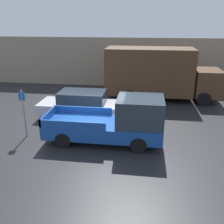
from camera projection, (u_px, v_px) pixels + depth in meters
The scene contains 7 objects.
ground_plane at pixel (99, 134), 12.54m from camera, with size 60.00×60.00×0.00m, color #232326.
building_wall at pixel (120, 62), 20.91m from camera, with size 28.00×0.15×4.06m.
pickup_truck at pixel (116, 122), 11.50m from camera, with size 5.42×2.04×2.20m.
car at pixel (81, 104), 14.53m from camera, with size 4.75×1.92×1.56m.
delivery_truck at pixel (157, 73), 17.51m from camera, with size 7.87×2.52×3.60m.
parking_sign at pixel (24, 111), 11.91m from camera, with size 0.30×0.07×2.36m.
newspaper_box at pixel (183, 83), 20.47m from camera, with size 0.45×0.40×1.05m.
Camera 1 is at (2.18, -11.16, 5.45)m, focal length 40.00 mm.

